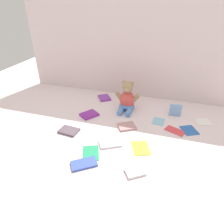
# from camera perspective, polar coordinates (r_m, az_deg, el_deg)

# --- Properties ---
(ground_plane) EXTENTS (3.20, 3.20, 0.00)m
(ground_plane) POSITION_cam_1_polar(r_m,az_deg,el_deg) (1.50, 0.33, -1.35)
(ground_plane) COLOR silver
(backdrop_drape) EXTENTS (1.83, 0.03, 0.77)m
(backdrop_drape) POSITION_cam_1_polar(r_m,az_deg,el_deg) (1.74, 4.57, 16.80)
(backdrop_drape) COLOR silver
(backdrop_drape) RESTS_ON ground_plane
(teddy_bear) EXTENTS (0.20, 0.17, 0.24)m
(teddy_bear) POSITION_cam_1_polar(r_m,az_deg,el_deg) (1.56, 4.30, 3.63)
(teddy_bear) COLOR #D84C47
(teddy_bear) RESTS_ON ground_plane
(book_case_0) EXTENTS (0.15, 0.16, 0.02)m
(book_case_0) POSITION_cam_1_polar(r_m,az_deg,el_deg) (1.52, -6.50, -0.72)
(book_case_0) COLOR #7E2590
(book_case_0) RESTS_ON ground_plane
(book_case_1) EXTENTS (0.13, 0.10, 0.02)m
(book_case_1) POSITION_cam_1_polar(r_m,az_deg,el_deg) (1.37, -12.18, -5.24)
(book_case_1) COLOR #584A53
(book_case_1) RESTS_ON ground_plane
(book_case_2) EXTENTS (0.15, 0.13, 0.01)m
(book_case_2) POSITION_cam_1_polar(r_m,az_deg,el_deg) (1.24, -0.53, -8.86)
(book_case_2) COLOR white
(book_case_2) RESTS_ON ground_plane
(book_case_3) EXTENTS (0.14, 0.16, 0.01)m
(book_case_3) POSITION_cam_1_polar(r_m,az_deg,el_deg) (1.22, 8.22, -10.04)
(book_case_3) COLOR yellow
(book_case_3) RESTS_ON ground_plane
(book_case_4) EXTENTS (0.15, 0.14, 0.01)m
(book_case_4) POSITION_cam_1_polar(r_m,az_deg,el_deg) (1.38, 4.21, -4.09)
(book_case_4) COLOR tan
(book_case_4) RESTS_ON ground_plane
(book_case_5) EXTENTS (0.09, 0.10, 0.01)m
(book_case_5) POSITION_cam_1_polar(r_m,az_deg,el_deg) (1.48, 13.08, -2.57)
(book_case_5) COLOR #7DB7D0
(book_case_5) RESTS_ON ground_plane
(book_case_6) EXTENTS (0.13, 0.15, 0.01)m
(book_case_6) POSITION_cam_1_polar(r_m,az_deg,el_deg) (1.18, -6.07, -11.50)
(book_case_6) COLOR #259860
(book_case_6) RESTS_ON ground_plane
(book_case_7) EXTENTS (0.13, 0.14, 0.01)m
(book_case_7) POSITION_cam_1_polar(r_m,az_deg,el_deg) (1.45, 21.17, -4.81)
(book_case_7) COLOR #2459AC
(book_case_7) RESTS_ON ground_plane
(book_case_8) EXTENTS (0.15, 0.14, 0.01)m
(book_case_8) POSITION_cam_1_polar(r_m,az_deg,el_deg) (1.12, -8.00, -14.38)
(book_case_8) COLOR #3A53C1
(book_case_8) RESTS_ON ground_plane
(book_case_9) EXTENTS (0.09, 0.03, 0.09)m
(book_case_9) POSITION_cam_1_polar(r_m,az_deg,el_deg) (1.57, 17.60, 0.50)
(book_case_9) COLOR #7DA5D8
(book_case_9) RESTS_ON ground_plane
(book_case_10) EXTENTS (0.14, 0.15, 0.02)m
(book_case_10) POSITION_cam_1_polar(r_m,az_deg,el_deg) (1.77, -2.20, 4.07)
(book_case_10) COLOR purple
(book_case_10) RESTS_ON ground_plane
(book_case_11) EXTENTS (0.15, 0.12, 0.01)m
(book_case_11) POSITION_cam_1_polar(r_m,az_deg,el_deg) (1.41, 17.53, -5.05)
(book_case_11) COLOR #D93D45
(book_case_11) RESTS_ON ground_plane
(book_case_12) EXTENTS (0.12, 0.11, 0.01)m
(book_case_12) POSITION_cam_1_polar(r_m,az_deg,el_deg) (1.58, 24.58, -2.48)
(book_case_12) COLOR white
(book_case_12) RESTS_ON ground_plane
(book_case_13) EXTENTS (0.12, 0.11, 0.01)m
(book_case_13) POSITION_cam_1_polar(r_m,az_deg,el_deg) (1.07, 6.63, -16.52)
(book_case_13) COLOR white
(book_case_13) RESTS_ON ground_plane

